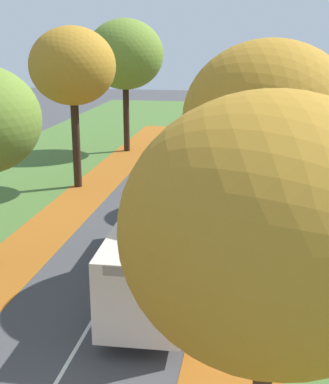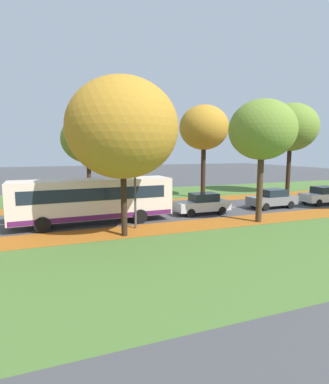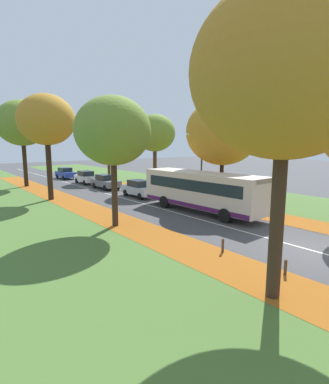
% 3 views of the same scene
% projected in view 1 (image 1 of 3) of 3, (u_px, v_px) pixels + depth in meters
% --- Properties ---
extents(grass_verge_left, '(12.00, 90.00, 0.01)m').
position_uv_depth(grass_verge_left, '(13.00, 189.00, 32.01)').
color(grass_verge_left, '#476B2D').
rests_on(grass_verge_left, ground).
extents(leaf_litter_left, '(2.80, 60.00, 0.00)m').
position_uv_depth(leaf_litter_left, '(49.00, 228.00, 25.60)').
color(leaf_litter_left, '#9E5619').
rests_on(leaf_litter_left, grass_verge_left).
extents(leaf_litter_right, '(2.80, 60.00, 0.00)m').
position_uv_depth(leaf_litter_right, '(242.00, 240.00, 24.12)').
color(leaf_litter_right, '#9E5619').
rests_on(leaf_litter_right, grass_verge_right).
extents(road_centre_line, '(0.12, 80.00, 0.01)m').
position_uv_depth(road_centre_line, '(164.00, 197.00, 30.53)').
color(road_centre_line, silver).
rests_on(road_centre_line, ground).
extents(tree_left_mid, '(4.98, 4.98, 9.43)m').
position_uv_depth(tree_left_mid, '(73.00, 67.00, 30.62)').
color(tree_left_mid, black).
rests_on(tree_left_mid, ground).
extents(tree_left_far, '(5.87, 5.87, 10.11)m').
position_uv_depth(tree_left_far, '(125.00, 55.00, 40.50)').
color(tree_left_far, black).
rests_on(tree_left_far, ground).
extents(tree_right_nearest, '(5.14, 5.14, 8.15)m').
position_uv_depth(tree_right_nearest, '(272.00, 231.00, 8.87)').
color(tree_right_nearest, '#422D1E').
rests_on(tree_right_nearest, ground).
extents(tree_right_near, '(6.16, 6.16, 8.84)m').
position_uv_depth(tree_right_near, '(269.00, 119.00, 18.92)').
color(tree_right_near, black).
rests_on(tree_right_near, ground).
extents(tree_right_mid, '(4.41, 4.41, 8.21)m').
position_uv_depth(tree_right_mid, '(264.00, 89.00, 27.78)').
color(tree_right_mid, '#422D1E').
rests_on(tree_right_mid, ground).
extents(tree_right_far, '(4.79, 4.79, 8.33)m').
position_uv_depth(tree_right_far, '(267.00, 75.00, 38.38)').
color(tree_right_far, '#422D1E').
rests_on(tree_right_far, ground).
extents(streetlamp_right, '(1.89, 0.28, 6.00)m').
position_uv_depth(streetlamp_right, '(220.00, 173.00, 20.84)').
color(streetlamp_right, '#47474C').
rests_on(streetlamp_right, ground).
extents(bus, '(2.90, 10.48, 2.98)m').
position_uv_depth(bus, '(161.00, 240.00, 19.56)').
color(bus, beige).
rests_on(bus, ground).
extents(car_silver_lead, '(1.82, 4.22, 1.62)m').
position_uv_depth(car_silver_lead, '(187.00, 198.00, 27.63)').
color(car_silver_lead, '#B7BABF').
rests_on(car_silver_lead, ground).
extents(car_grey_following, '(1.83, 4.22, 1.62)m').
position_uv_depth(car_grey_following, '(199.00, 167.00, 34.03)').
color(car_grey_following, slate).
rests_on(car_grey_following, ground).
extents(car_white_third_in_line, '(1.83, 4.22, 1.62)m').
position_uv_depth(car_white_third_in_line, '(209.00, 149.00, 39.32)').
color(car_white_third_in_line, silver).
rests_on(car_white_third_in_line, ground).
extents(car_blue_fourth_in_line, '(1.85, 4.23, 1.62)m').
position_uv_depth(car_blue_fourth_in_line, '(215.00, 132.00, 46.02)').
color(car_blue_fourth_in_line, '#233D9E').
rests_on(car_blue_fourth_in_line, ground).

